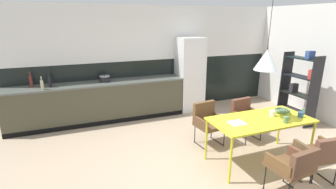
% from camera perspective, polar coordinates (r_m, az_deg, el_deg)
% --- Properties ---
extents(ground_plane, '(9.10, 9.10, 0.00)m').
position_cam_1_polar(ground_plane, '(4.22, 9.96, -16.53)').
color(ground_plane, tan).
extents(back_wall_splashback_dark, '(7.00, 0.12, 1.31)m').
position_cam_1_polar(back_wall_splashback_dark, '(6.57, -3.45, 2.26)').
color(back_wall_splashback_dark, black).
rests_on(back_wall_splashback_dark, ground).
extents(back_wall_panel_upper, '(7.00, 0.12, 1.31)m').
position_cam_1_polar(back_wall_panel_upper, '(6.37, -3.67, 13.74)').
color(back_wall_panel_upper, white).
rests_on(back_wall_panel_upper, back_wall_splashback_dark).
extents(kitchen_counter, '(3.93, 0.63, 0.92)m').
position_cam_1_polar(kitchen_counter, '(6.02, -15.19, -1.61)').
color(kitchen_counter, '#454432').
rests_on(kitchen_counter, ground).
extents(refrigerator_column, '(0.63, 0.60, 1.86)m').
position_cam_1_polar(refrigerator_column, '(6.49, 4.93, 4.55)').
color(refrigerator_column, silver).
rests_on(refrigerator_column, ground).
extents(dining_table, '(1.64, 0.78, 0.76)m').
position_cam_1_polar(dining_table, '(4.34, 20.20, -5.81)').
color(dining_table, gold).
rests_on(dining_table, ground).
extents(armchair_facing_counter, '(0.54, 0.53, 0.79)m').
position_cam_1_polar(armchair_facing_counter, '(5.19, 16.96, -4.24)').
color(armchair_facing_counter, brown).
rests_on(armchair_facing_counter, ground).
extents(armchair_corner_seat, '(0.53, 0.51, 0.74)m').
position_cam_1_polar(armchair_corner_seat, '(3.75, 26.67, -13.94)').
color(armchair_corner_seat, brown).
rests_on(armchair_corner_seat, ground).
extents(armchair_by_stool, '(0.54, 0.53, 0.79)m').
position_cam_1_polar(armchair_by_stool, '(4.82, 8.89, -5.43)').
color(armchair_by_stool, brown).
rests_on(armchair_by_stool, ground).
extents(armchair_far_side, '(0.53, 0.52, 0.76)m').
position_cam_1_polar(armchair_far_side, '(4.23, 31.35, -10.98)').
color(armchair_far_side, brown).
rests_on(armchair_far_side, ground).
extents(fruit_bowl, '(0.25, 0.25, 0.07)m').
position_cam_1_polar(fruit_bowl, '(4.70, 24.43, -3.35)').
color(fruit_bowl, '#4C704C').
rests_on(fruit_bowl, dining_table).
extents(open_book, '(0.24, 0.22, 0.02)m').
position_cam_1_polar(open_book, '(4.03, 15.35, -6.24)').
color(open_book, white).
rests_on(open_book, dining_table).
extents(mug_short_terracotta, '(0.13, 0.08, 0.09)m').
position_cam_1_polar(mug_short_terracotta, '(4.64, 27.80, -4.03)').
color(mug_short_terracotta, '#335B93').
rests_on(mug_short_terracotta, dining_table).
extents(mug_tall_blue, '(0.13, 0.09, 0.10)m').
position_cam_1_polar(mug_tall_blue, '(4.49, 22.55, -3.95)').
color(mug_tall_blue, white).
rests_on(mug_tall_blue, dining_table).
extents(mug_dark_espresso, '(0.12, 0.07, 0.10)m').
position_cam_1_polar(mug_dark_espresso, '(4.29, 25.11, -5.18)').
color(mug_dark_espresso, '#5B8456').
rests_on(mug_dark_espresso, dining_table).
extents(cooking_pot, '(0.24, 0.24, 0.16)m').
position_cam_1_polar(cooking_pot, '(5.93, -14.10, 3.48)').
color(cooking_pot, black).
rests_on(cooking_pot, kitchen_counter).
extents(bottle_wine_green, '(0.06, 0.06, 0.33)m').
position_cam_1_polar(bottle_wine_green, '(5.99, -28.59, 2.64)').
color(bottle_wine_green, maroon).
rests_on(bottle_wine_green, kitchen_counter).
extents(bottle_spice_small, '(0.08, 0.08, 0.28)m').
position_cam_1_polar(bottle_spice_small, '(5.82, -25.17, 2.49)').
color(bottle_spice_small, black).
rests_on(bottle_spice_small, kitchen_counter).
extents(bottle_vinegar_dark, '(0.06, 0.06, 0.28)m').
position_cam_1_polar(bottle_vinegar_dark, '(5.67, -26.59, 1.96)').
color(bottle_vinegar_dark, tan).
rests_on(bottle_vinegar_dark, kitchen_counter).
extents(open_shelf_unit, '(0.30, 0.82, 1.65)m').
position_cam_1_polar(open_shelf_unit, '(6.37, 27.70, 1.68)').
color(open_shelf_unit, black).
rests_on(open_shelf_unit, ground).
extents(pendant_lamp_over_table_near, '(0.35, 0.35, 1.02)m').
position_cam_1_polar(pendant_lamp_over_table_near, '(4.10, 21.35, 7.28)').
color(pendant_lamp_over_table_near, black).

